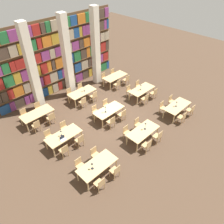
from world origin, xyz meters
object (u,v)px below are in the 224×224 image
object	(u,v)px
chair_3	(95,154)
desk_lamp_0	(92,165)
desk_lamp_5	(141,86)
chair_34	(126,80)
chair_5	(127,132)
chair_4	(147,145)
chair_26	(51,118)
chair_35	(113,73)
chair_2	(115,171)
chair_13	(49,136)
chair_12	(64,150)
reading_table_3	(64,136)
reading_table_0	(97,166)
desk_lamp_2	(177,103)
chair_21	(129,91)
pillar_right	(96,48)
chair_25	(25,115)
reading_table_6	(37,114)
chair_31	(81,88)
desk_lamp_6	(84,88)
reading_table_8	(115,77)
chair_27	(39,108)
chair_29	(70,94)
chair_11	(171,101)
reading_table_7	(82,93)
chair_28	(83,102)
chair_22	(154,93)
pillar_center	(67,58)
chair_0	(100,184)
chair_10	(191,110)
chair_17	(95,111)
chair_19	(106,105)
chair_7	(138,124)
chair_15	(64,128)
chair_6	(158,136)
reading_table_5	(142,90)
desk_lamp_3	(61,132)
chair_16	(111,122)
chair_24	(36,125)
chair_8	(182,117)
chair_9	(163,107)
pillar_left	(32,70)
reading_table_4	(109,111)
reading_table_2	(177,107)
chair_23	(138,86)
desk_lamp_1	(145,125)
chair_14	(80,140)
laptop	(63,139)
desk_lamp_4	(105,108)
chair_1	(80,165)

from	to	relation	value
chair_3	desk_lamp_0	bearing A→B (deg)	42.45
desk_lamp_5	chair_34	distance (m)	2.24
chair_5	chair_4	bearing A→B (deg)	90.00
chair_26	chair_35	xyz separation A→B (m)	(7.11, 1.41, 0.00)
chair_2	chair_13	xyz separation A→B (m)	(-1.02, 4.43, 0.00)
chair_12	reading_table_3	bearing A→B (deg)	54.72
reading_table_0	desk_lamp_5	xyz separation A→B (m)	(6.89, 2.90, 0.38)
desk_lamp_2	chair_21	xyz separation A→B (m)	(-0.45, 3.73, -0.52)
pillar_right	chair_2	xyz separation A→B (m)	(-5.71, -7.78, -2.51)
chair_26	chair_25	bearing A→B (deg)	124.20
reading_table_6	chair_31	world-z (taller)	chair_31
reading_table_3	desk_lamp_6	bearing A→B (deg)	36.36
reading_table_8	chair_13	bearing A→B (deg)	-164.98
chair_27	chair_29	world-z (taller)	same
chair_11	reading_table_7	size ratio (longest dim) A/B	0.43
desk_lamp_2	chair_28	size ratio (longest dim) A/B	0.44
chair_3	chair_25	distance (m)	5.90
chair_2	reading_table_3	world-z (taller)	chair_2
reading_table_0	chair_22	xyz separation A→B (m)	(7.56, 2.13, -0.18)
pillar_center	chair_31	bearing A→B (deg)	-43.18
chair_5	chair_35	bearing A→B (deg)	-128.80
pillar_center	chair_12	xyz separation A→B (m)	(-4.07, -4.86, -2.51)
chair_0	chair_10	xyz separation A→B (m)	(8.14, -0.12, 0.00)
reading_table_8	reading_table_0	bearing A→B (deg)	-141.08
chair_17	chair_19	xyz separation A→B (m)	(1.01, 0.00, 0.00)
chair_7	chair_27	xyz separation A→B (m)	(-3.51, 5.85, 0.00)
desk_lamp_2	chair_15	bearing A→B (deg)	149.56
desk_lamp_2	chair_31	bearing A→B (deg)	113.42
chair_3	chair_12	distance (m)	1.73
chair_6	reading_table_5	bearing A→B (deg)	50.49
chair_11	desk_lamp_3	size ratio (longest dim) A/B	2.27
chair_16	chair_34	xyz separation A→B (m)	(4.61, 2.90, 0.00)
chair_24	chair_34	world-z (taller)	same
chair_10	chair_35	world-z (taller)	same
pillar_right	desk_lamp_0	size ratio (longest dim) A/B	14.58
chair_8	chair_19	bearing A→B (deg)	119.78
desk_lamp_2	chair_9	bearing A→B (deg)	120.02
chair_2	chair_22	world-z (taller)	same
reading_table_8	chair_29	bearing A→B (deg)	168.60
chair_7	chair_28	world-z (taller)	same
pillar_left	reading_table_8	size ratio (longest dim) A/B	2.91
reading_table_4	reading_table_8	size ratio (longest dim) A/B	1.00
reading_table_2	chair_23	bearing A→B (deg)	83.05
desk_lamp_1	chair_10	xyz separation A→B (m)	(3.91, -0.85, -0.58)
chair_10	chair_14	size ratio (longest dim) A/B	1.00
chair_0	laptop	size ratio (longest dim) A/B	2.79
desk_lamp_4	chair_31	distance (m)	3.88
chair_26	chair_31	world-z (taller)	same
chair_9	chair_21	xyz separation A→B (m)	(-0.03, 3.01, 0.00)
chair_23	chair_1	bearing A→B (deg)	19.68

